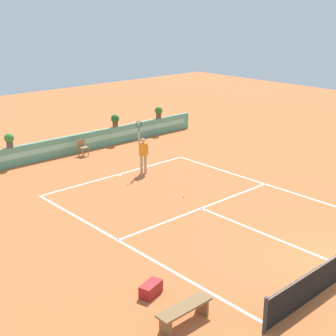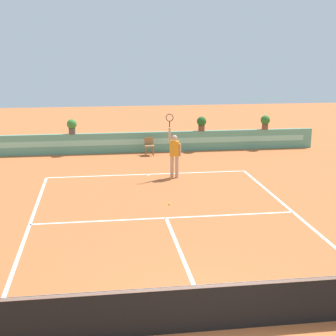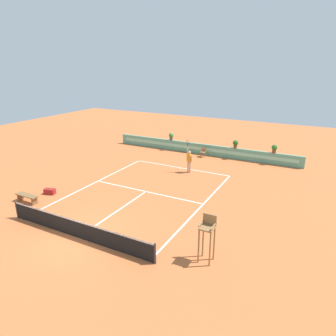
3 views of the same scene
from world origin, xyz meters
name	(u,v)px [view 1 (image 1 of 3)]	position (x,y,z in m)	size (l,w,h in m)	color
ground_plane	(209,211)	(0.00, 6.00, 0.00)	(60.00, 60.00, 0.00)	#BC6033
court_lines	(196,206)	(0.00, 6.72, 0.00)	(8.32, 11.94, 0.01)	white
back_wall_barrier	(68,145)	(0.00, 16.39, 0.50)	(18.00, 0.21, 1.00)	#599E84
ball_kid_chair	(83,147)	(0.45, 15.66, 0.48)	(0.44, 0.44, 0.85)	olive
bench_courtside	(185,311)	(-5.60, 1.58, 0.38)	(1.60, 0.44, 0.51)	brown
gear_bag	(151,289)	(-5.40, 3.13, 0.18)	(0.70, 0.36, 0.36)	maroon
tennis_player	(143,152)	(1.00, 11.22, 1.05)	(0.60, 0.32, 2.58)	tan
tennis_ball_near_baseline	(184,197)	(0.29, 7.70, 0.03)	(0.07, 0.07, 0.07)	#CCE033
potted_plant_far_right	(159,112)	(6.50, 16.39, 1.41)	(0.48, 0.48, 0.72)	brown
potted_plant_right	(115,120)	(3.18, 16.39, 1.41)	(0.48, 0.48, 0.72)	brown
potted_plant_left	(9,139)	(-3.23, 16.39, 1.41)	(0.48, 0.48, 0.72)	#514C47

